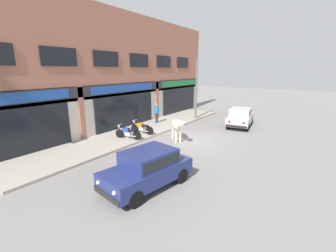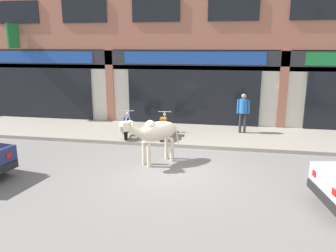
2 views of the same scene
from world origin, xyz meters
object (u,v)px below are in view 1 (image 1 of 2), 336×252
Objects in this scene: cow at (177,126)px; utility_pole at (196,89)px; motorcycle_1 at (142,128)px; motorcycle_0 at (128,133)px; car_1 at (240,116)px; car_0 at (148,167)px; pedestrian at (157,111)px.

cow is 0.33× the size of utility_pole.
motorcycle_0 is at bearing -175.85° from motorcycle_1.
motorcycle_0 is at bearing 148.80° from car_1.
cow is at bearing -162.30° from utility_pole.
car_0 is 11.37m from car_1.
cow reaches higher than car_1.
cow is 5.83m from car_0.
car_1 is 7.85m from motorcycle_1.
cow reaches higher than car_0.
motorcycle_0 is 8.24m from utility_pole.
motorcycle_1 is 6.89m from utility_pole.
car_1 is at bearing -19.33° from cow.
car_0 is at bearing -128.20° from motorcycle_0.
motorcycle_1 is (5.13, 4.82, -0.30)m from car_0.
utility_pole is at bearing -4.12° from motorcycle_0.
car_1 reaches higher than motorcycle_1.
car_0 is 10.11m from pedestrian.
utility_pole is at bearing 19.61° from car_0.
cow is 1.07× the size of pedestrian.
pedestrian is (-3.17, 5.83, 0.30)m from car_1.
motorcycle_0 and motorcycle_1 have the same top height.
pedestrian reaches higher than cow.
car_0 is 0.73× the size of utility_pole.
car_0 is at bearing -158.26° from cow.
cow is at bearing -56.24° from motorcycle_0.
car_1 is (11.37, 0.07, 0.00)m from car_0.
utility_pole reaches higher than cow.
car_0 is 2.11× the size of motorcycle_0.
pedestrian reaches higher than motorcycle_0.
motorcycle_0 is at bearing -165.18° from pedestrian.
car_0 reaches higher than motorcycle_1.
motorcycle_1 is at bearing 4.15° from motorcycle_0.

